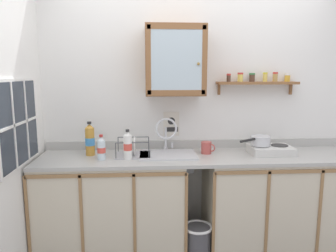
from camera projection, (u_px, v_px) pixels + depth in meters
name	position (u px, v px, depth m)	size (l,w,h in m)	color
back_wall	(195.00, 112.00, 3.09)	(3.47, 0.07, 2.57)	white
lower_cabinet_run	(112.00, 209.00, 2.87)	(1.28, 0.59, 0.92)	black
lower_cabinet_run_right	(279.00, 205.00, 2.97)	(1.37, 0.59, 0.92)	black
countertop	(200.00, 157.00, 2.84)	(2.83, 0.61, 0.03)	#B2B2AD
backsplash	(195.00, 144.00, 3.11)	(2.83, 0.02, 0.08)	#B2B2AD
sink	(168.00, 156.00, 2.86)	(0.50, 0.42, 0.44)	silver
hot_plate_stove	(271.00, 150.00, 2.90)	(0.38, 0.28, 0.07)	silver
saucepan	(260.00, 140.00, 2.90)	(0.32, 0.25, 0.09)	silver
bottle_water_clear_0	(101.00, 148.00, 2.69)	(0.07, 0.07, 0.21)	silver
bottle_juice_amber_1	(90.00, 140.00, 2.83)	(0.08, 0.08, 0.30)	gold
bottle_opaque_white_2	(128.00, 146.00, 2.69)	(0.07, 0.07, 0.26)	white
dish_rack	(132.00, 151.00, 2.82)	(0.30, 0.26, 0.17)	#B2B2B7
mug	(207.00, 148.00, 2.89)	(0.12, 0.11, 0.11)	#B24C47
wall_cabinet	(175.00, 61.00, 2.82)	(0.52, 0.34, 0.61)	brown
spice_shelf	(258.00, 82.00, 2.99)	(0.76, 0.14, 0.21)	brown
warning_sign	(171.00, 124.00, 3.07)	(0.15, 0.01, 0.23)	silver
window	(19.00, 123.00, 2.41)	(0.03, 0.73, 0.67)	#262D38
trash_bin	(198.00, 246.00, 2.76)	(0.26, 0.26, 0.39)	#4C4C51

